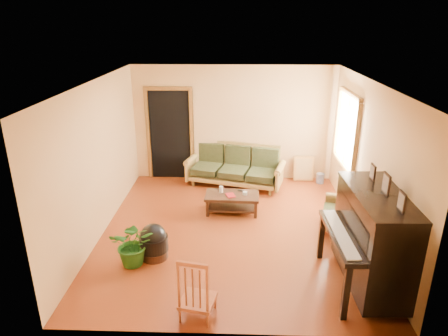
{
  "coord_description": "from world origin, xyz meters",
  "views": [
    {
      "loc": [
        0.08,
        -6.26,
        3.53
      ],
      "look_at": [
        -0.14,
        0.2,
        1.1
      ],
      "focal_mm": 32.0,
      "sensor_mm": 36.0,
      "label": 1
    }
  ],
  "objects_px": {
    "piano": "(373,241)",
    "footstool": "(154,245)",
    "potted_plant": "(134,243)",
    "sofa": "(234,166)",
    "red_chair": "(197,286)",
    "coffee_table": "(232,203)",
    "ceramic_crock": "(320,178)",
    "armchair": "(341,209)"
  },
  "relations": [
    {
      "from": "red_chair",
      "to": "potted_plant",
      "type": "bearing_deg",
      "value": 146.27
    },
    {
      "from": "coffee_table",
      "to": "potted_plant",
      "type": "height_order",
      "value": "potted_plant"
    },
    {
      "from": "potted_plant",
      "to": "coffee_table",
      "type": "bearing_deg",
      "value": 51.15
    },
    {
      "from": "sofa",
      "to": "red_chair",
      "type": "distance_m",
      "value": 4.24
    },
    {
      "from": "piano",
      "to": "red_chair",
      "type": "bearing_deg",
      "value": -164.9
    },
    {
      "from": "red_chair",
      "to": "potted_plant",
      "type": "xyz_separation_m",
      "value": [
        -1.07,
        1.09,
        -0.09
      ]
    },
    {
      "from": "sofa",
      "to": "red_chair",
      "type": "bearing_deg",
      "value": -80.62
    },
    {
      "from": "red_chair",
      "to": "sofa",
      "type": "bearing_deg",
      "value": 96.04
    },
    {
      "from": "footstool",
      "to": "armchair",
      "type": "bearing_deg",
      "value": 18.29
    },
    {
      "from": "sofa",
      "to": "armchair",
      "type": "bearing_deg",
      "value": -30.13
    },
    {
      "from": "sofa",
      "to": "potted_plant",
      "type": "xyz_separation_m",
      "value": [
        -1.49,
        -3.13,
        -0.09
      ]
    },
    {
      "from": "armchair",
      "to": "piano",
      "type": "distance_m",
      "value": 1.65
    },
    {
      "from": "footstool",
      "to": "potted_plant",
      "type": "height_order",
      "value": "potted_plant"
    },
    {
      "from": "coffee_table",
      "to": "potted_plant",
      "type": "relative_size",
      "value": 1.42
    },
    {
      "from": "armchair",
      "to": "red_chair",
      "type": "xyz_separation_m",
      "value": [
        -2.31,
        -2.31,
        0.06
      ]
    },
    {
      "from": "armchair",
      "to": "potted_plant",
      "type": "distance_m",
      "value": 3.6
    },
    {
      "from": "piano",
      "to": "ceramic_crock",
      "type": "height_order",
      "value": "piano"
    },
    {
      "from": "coffee_table",
      "to": "potted_plant",
      "type": "bearing_deg",
      "value": -128.85
    },
    {
      "from": "piano",
      "to": "potted_plant",
      "type": "relative_size",
      "value": 2.23
    },
    {
      "from": "red_chair",
      "to": "potted_plant",
      "type": "distance_m",
      "value": 1.53
    },
    {
      "from": "coffee_table",
      "to": "footstool",
      "type": "bearing_deg",
      "value": -126.46
    },
    {
      "from": "piano",
      "to": "sofa",
      "type": "bearing_deg",
      "value": 116.99
    },
    {
      "from": "coffee_table",
      "to": "footstool",
      "type": "xyz_separation_m",
      "value": [
        -1.19,
        -1.62,
        0.03
      ]
    },
    {
      "from": "ceramic_crock",
      "to": "sofa",
      "type": "bearing_deg",
      "value": -174.33
    },
    {
      "from": "footstool",
      "to": "ceramic_crock",
      "type": "height_order",
      "value": "footstool"
    },
    {
      "from": "footstool",
      "to": "red_chair",
      "type": "xyz_separation_m",
      "value": [
        0.81,
        -1.28,
        0.23
      ]
    },
    {
      "from": "sofa",
      "to": "armchair",
      "type": "height_order",
      "value": "sofa"
    },
    {
      "from": "piano",
      "to": "footstool",
      "type": "xyz_separation_m",
      "value": [
        -3.14,
        0.59,
        -0.49
      ]
    },
    {
      "from": "sofa",
      "to": "ceramic_crock",
      "type": "distance_m",
      "value": 1.99
    },
    {
      "from": "piano",
      "to": "footstool",
      "type": "bearing_deg",
      "value": 167.94
    },
    {
      "from": "coffee_table",
      "to": "ceramic_crock",
      "type": "xyz_separation_m",
      "value": [
        1.99,
        1.51,
        -0.07
      ]
    },
    {
      "from": "piano",
      "to": "footstool",
      "type": "relative_size",
      "value": 3.57
    },
    {
      "from": "sofa",
      "to": "coffee_table",
      "type": "xyz_separation_m",
      "value": [
        -0.03,
        -1.32,
        -0.27
      ]
    },
    {
      "from": "sofa",
      "to": "red_chair",
      "type": "height_order",
      "value": "sofa"
    },
    {
      "from": "footstool",
      "to": "potted_plant",
      "type": "xyz_separation_m",
      "value": [
        -0.26,
        -0.19,
        0.15
      ]
    },
    {
      "from": "footstool",
      "to": "red_chair",
      "type": "relative_size",
      "value": 0.5
    },
    {
      "from": "armchair",
      "to": "red_chair",
      "type": "distance_m",
      "value": 3.27
    },
    {
      "from": "sofa",
      "to": "red_chair",
      "type": "relative_size",
      "value": 2.37
    },
    {
      "from": "footstool",
      "to": "potted_plant",
      "type": "bearing_deg",
      "value": -143.77
    },
    {
      "from": "ceramic_crock",
      "to": "coffee_table",
      "type": "bearing_deg",
      "value": -142.69
    },
    {
      "from": "coffee_table",
      "to": "armchair",
      "type": "height_order",
      "value": "armchair"
    },
    {
      "from": "red_chair",
      "to": "potted_plant",
      "type": "relative_size",
      "value": 1.24
    }
  ]
}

